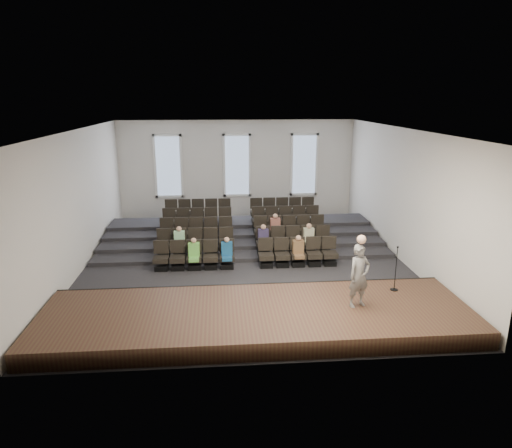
% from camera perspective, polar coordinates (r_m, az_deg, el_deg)
% --- Properties ---
extents(ground, '(14.00, 14.00, 0.00)m').
position_cam_1_polar(ground, '(17.59, -1.30, -4.74)').
color(ground, black).
rests_on(ground, ground).
extents(ceiling, '(12.00, 14.00, 0.02)m').
position_cam_1_polar(ceiling, '(16.52, -1.40, 11.77)').
color(ceiling, white).
rests_on(ceiling, ground).
extents(wall_back, '(12.00, 0.04, 5.00)m').
position_cam_1_polar(wall_back, '(23.78, -2.39, 6.87)').
color(wall_back, silver).
rests_on(wall_back, ground).
extents(wall_front, '(12.00, 0.04, 5.00)m').
position_cam_1_polar(wall_front, '(10.16, 1.09, -5.28)').
color(wall_front, silver).
rests_on(wall_front, ground).
extents(wall_left, '(0.04, 14.00, 5.00)m').
position_cam_1_polar(wall_left, '(17.59, -21.35, 2.67)').
color(wall_left, silver).
rests_on(wall_left, ground).
extents(wall_right, '(0.04, 14.00, 5.00)m').
position_cam_1_polar(wall_right, '(18.25, 17.91, 3.43)').
color(wall_right, silver).
rests_on(wall_right, ground).
extents(stage, '(11.80, 3.60, 0.50)m').
position_cam_1_polar(stage, '(12.83, 0.14, -11.62)').
color(stage, '#3D2B1A').
rests_on(stage, ground).
extents(stage_lip, '(11.80, 0.06, 0.52)m').
position_cam_1_polar(stage_lip, '(14.42, -0.47, -8.41)').
color(stage_lip, black).
rests_on(stage_lip, ground).
extents(risers, '(11.80, 4.80, 0.60)m').
position_cam_1_polar(risers, '(20.53, -1.85, -1.15)').
color(risers, black).
rests_on(risers, ground).
extents(seating_rows, '(6.80, 4.70, 1.67)m').
position_cam_1_polar(seating_rows, '(18.83, -1.60, -1.16)').
color(seating_rows, black).
rests_on(seating_rows, ground).
extents(windows, '(8.44, 0.10, 3.24)m').
position_cam_1_polar(windows, '(23.68, -2.39, 7.32)').
color(windows, white).
rests_on(windows, wall_back).
extents(audience, '(5.45, 2.64, 1.10)m').
position_cam_1_polar(audience, '(17.49, -0.72, -2.13)').
color(audience, '#65B849').
rests_on(audience, seating_rows).
extents(speaker, '(0.75, 0.62, 1.78)m').
position_cam_1_polar(speaker, '(12.88, 12.77, -6.34)').
color(speaker, '#5F5D5A').
rests_on(speaker, stage).
extents(mic_stand, '(0.23, 0.23, 1.39)m').
position_cam_1_polar(mic_stand, '(14.35, 17.00, -6.37)').
color(mic_stand, black).
rests_on(mic_stand, stage).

